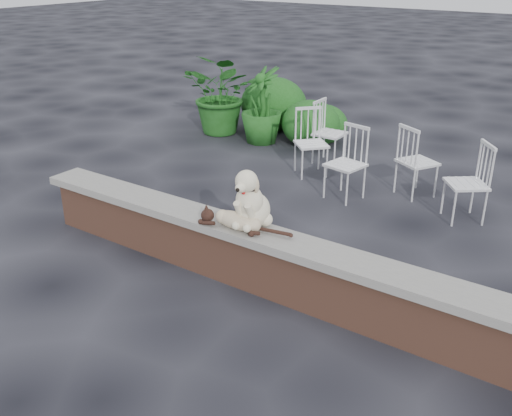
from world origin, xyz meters
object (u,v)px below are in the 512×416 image
Objects in this scene: dog at (253,196)px; potted_plant_a at (223,94)px; chair_d at (466,183)px; potted_plant_b at (262,105)px; chair_b at (345,164)px; cat at (237,220)px; chair_c at (418,161)px; chair_e at (330,133)px; chair_a at (311,143)px.

dog is 5.04m from potted_plant_a.
chair_d is at bearing -15.55° from potted_plant_a.
potted_plant_b reaches higher than dog.
potted_plant_b is at bearing 158.58° from chair_b.
potted_plant_b reaches higher than cat.
potted_plant_b reaches higher than chair_d.
chair_c is 1.61m from chair_e.
chair_a reaches higher than cat.
chair_a is at bearing 33.92° from chair_c.
cat is 3.01m from chair_d.
chair_c is 1.00× the size of chair_e.
cat is 5.10m from potted_plant_a.
potted_plant_b is at bearing 14.91° from chair_c.
potted_plant_a reaches higher than chair_e.
potted_plant_b is at bearing 101.18° from chair_a.
potted_plant_b is (-3.70, 1.21, 0.15)m from chair_d.
potted_plant_b reaches higher than chair_e.
dog is at bearing -63.95° from chair_d.
chair_d and chair_e have the same top height.
chair_c reaches higher than cat.
dog reaches higher than cat.
chair_d is 3.89m from potted_plant_b.
chair_d reaches higher than cat.
potted_plant_a is (-4.55, 1.27, 0.22)m from chair_d.
chair_e is (-2.27, 0.92, 0.00)m from chair_d.
chair_a is at bearing -31.72° from potted_plant_b.
potted_plant_a reaches higher than chair_a.
chair_a is at bearing -135.81° from chair_d.
cat is at bearing 109.28° from chair_c.
chair_b is 2.65m from potted_plant_b.
dog is 3.64m from chair_e.
chair_d is (1.33, 2.69, -0.20)m from cat.
potted_plant_a is at bearing 165.44° from chair_b.
chair_d is at bearing 18.77° from chair_b.
chair_b is at bearing -25.41° from potted_plant_a.
dog is 3.06m from chair_a.
chair_e is at bearing -8.60° from potted_plant_a.
cat is 1.15× the size of chair_a.
potted_plant_b is (-1.45, 0.90, 0.15)m from chair_a.
potted_plant_b is (0.85, -0.05, -0.07)m from potted_plant_a.
potted_plant_a reaches higher than chair_d.
potted_plant_b is (-2.24, 1.41, 0.15)m from chair_b.
cat is 2.50m from chair_b.
chair_a is at bearing 157.59° from chair_b.
chair_a and chair_e have the same top height.
chair_a is 1.71m from potted_plant_b.
cat is 1.15× the size of chair_e.
chair_b is 0.75× the size of potted_plant_b.
dog is 0.48× the size of potted_plant_b.
chair_c is 0.68× the size of potted_plant_a.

